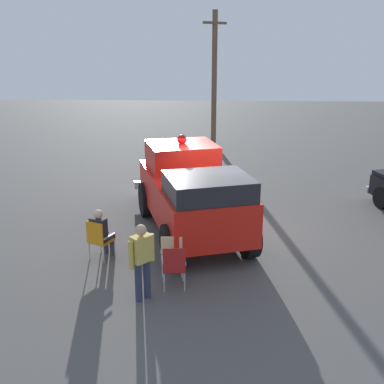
{
  "coord_description": "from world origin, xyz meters",
  "views": [
    {
      "loc": [
        -0.24,
        -12.28,
        5.21
      ],
      "look_at": [
        -0.77,
        0.01,
        1.23
      ],
      "focal_mm": 44.45,
      "sensor_mm": 36.0,
      "label": 1
    }
  ],
  "objects_px": {
    "lawn_chair_near_truck": "(98,237)",
    "lawn_chair_by_car": "(174,265)",
    "vintage_fire_truck": "(190,191)",
    "spectator_standing": "(142,257)",
    "spectator_seated": "(101,232)",
    "utility_pole": "(214,77)",
    "lawn_chair_spare": "(172,252)"
  },
  "relations": [
    {
      "from": "vintage_fire_truck",
      "to": "utility_pole",
      "type": "bearing_deg",
      "value": 86.72
    },
    {
      "from": "lawn_chair_by_car",
      "to": "lawn_chair_spare",
      "type": "distance_m",
      "value": 0.63
    },
    {
      "from": "vintage_fire_truck",
      "to": "lawn_chair_spare",
      "type": "distance_m",
      "value": 2.79
    },
    {
      "from": "lawn_chair_spare",
      "to": "spectator_standing",
      "type": "distance_m",
      "value": 1.24
    },
    {
      "from": "lawn_chair_near_truck",
      "to": "lawn_chair_by_car",
      "type": "height_order",
      "value": "same"
    },
    {
      "from": "lawn_chair_by_car",
      "to": "utility_pole",
      "type": "distance_m",
      "value": 15.28
    },
    {
      "from": "spectator_seated",
      "to": "vintage_fire_truck",
      "type": "bearing_deg",
      "value": 41.34
    },
    {
      "from": "lawn_chair_near_truck",
      "to": "lawn_chair_by_car",
      "type": "distance_m",
      "value": 2.4
    },
    {
      "from": "lawn_chair_near_truck",
      "to": "spectator_seated",
      "type": "bearing_deg",
      "value": 63.13
    },
    {
      "from": "spectator_standing",
      "to": "utility_pole",
      "type": "relative_size",
      "value": 0.26
    },
    {
      "from": "lawn_chair_spare",
      "to": "utility_pole",
      "type": "height_order",
      "value": "utility_pole"
    },
    {
      "from": "lawn_chair_by_car",
      "to": "spectator_standing",
      "type": "xyz_separation_m",
      "value": [
        -0.62,
        -0.44,
        0.37
      ]
    },
    {
      "from": "spectator_seated",
      "to": "utility_pole",
      "type": "bearing_deg",
      "value": 78.46
    },
    {
      "from": "vintage_fire_truck",
      "to": "spectator_standing",
      "type": "relative_size",
      "value": 3.78
    },
    {
      "from": "vintage_fire_truck",
      "to": "utility_pole",
      "type": "height_order",
      "value": "utility_pole"
    },
    {
      "from": "vintage_fire_truck",
      "to": "lawn_chair_near_truck",
      "type": "relative_size",
      "value": 6.2
    },
    {
      "from": "lawn_chair_near_truck",
      "to": "utility_pole",
      "type": "bearing_deg",
      "value": 78.32
    },
    {
      "from": "vintage_fire_truck",
      "to": "spectator_standing",
      "type": "height_order",
      "value": "vintage_fire_truck"
    },
    {
      "from": "vintage_fire_truck",
      "to": "lawn_chair_by_car",
      "type": "xyz_separation_m",
      "value": [
        -0.19,
        -3.33,
        -0.61
      ]
    },
    {
      "from": "vintage_fire_truck",
      "to": "lawn_chair_near_truck",
      "type": "height_order",
      "value": "vintage_fire_truck"
    },
    {
      "from": "spectator_standing",
      "to": "utility_pole",
      "type": "distance_m",
      "value": 15.69
    },
    {
      "from": "lawn_chair_by_car",
      "to": "spectator_seated",
      "type": "xyz_separation_m",
      "value": [
        -1.9,
        1.5,
        0.11
      ]
    },
    {
      "from": "vintage_fire_truck",
      "to": "lawn_chair_spare",
      "type": "bearing_deg",
      "value": -95.94
    },
    {
      "from": "lawn_chair_spare",
      "to": "spectator_seated",
      "type": "bearing_deg",
      "value": 154.18
    },
    {
      "from": "lawn_chair_spare",
      "to": "utility_pole",
      "type": "distance_m",
      "value": 14.67
    },
    {
      "from": "vintage_fire_truck",
      "to": "spectator_seated",
      "type": "bearing_deg",
      "value": -138.66
    },
    {
      "from": "spectator_seated",
      "to": "lawn_chair_spare",
      "type": "bearing_deg",
      "value": -25.82
    },
    {
      "from": "spectator_standing",
      "to": "lawn_chair_near_truck",
      "type": "bearing_deg",
      "value": 126.51
    },
    {
      "from": "spectator_standing",
      "to": "utility_pole",
      "type": "height_order",
      "value": "utility_pole"
    },
    {
      "from": "lawn_chair_by_car",
      "to": "spectator_seated",
      "type": "distance_m",
      "value": 2.42
    },
    {
      "from": "lawn_chair_by_car",
      "to": "utility_pole",
      "type": "bearing_deg",
      "value": 86.74
    },
    {
      "from": "lawn_chair_spare",
      "to": "utility_pole",
      "type": "relative_size",
      "value": 0.16
    }
  ]
}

